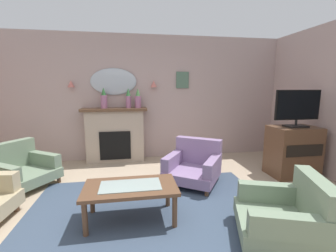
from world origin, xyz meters
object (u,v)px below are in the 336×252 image
Objects in this scene: mantel_vase_centre at (128,98)px; tv_flatscreen at (298,107)px; tv_cabinet at (293,151)px; wall_mirror at (114,82)px; wall_sconce_right at (154,84)px; potted_plant_small_fern at (0,160)px; wall_sconce_left at (71,84)px; armchair_by_coffee_table at (21,168)px; armchair_near_fireplace at (288,214)px; armchair_beside_couch at (194,164)px; coffee_table at (131,190)px; mantel_vase_left at (104,99)px; fireplace at (115,135)px; mantel_vase_right at (138,99)px; framed_picture at (182,80)px.

tv_flatscreen is (2.91, -1.35, -0.11)m from mantel_vase_centre.
wall_mirror is at bearing 154.98° from tv_cabinet.
potted_plant_small_fern is (-2.85, -0.62, -1.35)m from wall_sconce_right.
wall_sconce_left is 1.87m from armchair_by_coffee_table.
wall_sconce_left reaches higher than armchair_near_fireplace.
armchair_by_coffee_table is at bearing -153.62° from wall_sconce_right.
mantel_vase_centre is at bearing 128.90° from armchair_beside_couch.
tv_cabinet is (4.06, -1.45, -1.21)m from wall_sconce_left.
armchair_beside_couch reaches higher than coffee_table.
wall_sconce_right reaches higher than mantel_vase_left.
wall_mirror reaches higher than wall_sconce_right.
wall_sconce_left is 2.97m from coffee_table.
wall_mirror is 2.54m from potted_plant_small_fern.
fireplace is 2.26× the size of potted_plant_small_fern.
mantel_vase_left is 3.07× the size of wall_sconce_left.
mantel_vase_left reaches higher than coffee_table.
wall_mirror is at bearing 3.37° from wall_sconce_left.
armchair_near_fireplace is at bearing -128.63° from tv_cabinet.
armchair_beside_couch is 1.87× the size of potted_plant_small_fern.
wall_sconce_left reaches higher than tv_flatscreen.
mantel_vase_left is 0.50m from mantel_vase_centre.
fireplace is 2.09m from potted_plant_small_fern.
mantel_vase_left is at bearing -139.64° from wall_mirror.
wall_sconce_left is 1.70m from wall_sconce_right.
mantel_vase_left is at bearing 180.00° from mantel_vase_right.
armchair_by_coffee_table is 0.76m from potted_plant_small_fern.
armchair_near_fireplace is at bearing -61.55° from mantel_vase_centre.
armchair_by_coffee_table is (-2.30, -1.14, -1.35)m from wall_sconce_right.
mantel_vase_left reaches higher than tv_flatscreen.
armchair_near_fireplace is at bearing -57.49° from fireplace.
armchair_by_coffee_table reaches higher than coffee_table.
mantel_vase_centre is 2.28m from armchair_by_coffee_table.
wall_sconce_left is (-1.15, 0.12, 0.30)m from mantel_vase_centre.
mantel_vase_left is 0.45m from wall_mirror.
tv_cabinet is (2.91, -1.33, -0.91)m from mantel_vase_centre.
armchair_beside_couch is at bearing -6.18° from armchair_by_coffee_table.
mantel_vase_centre reaches higher than tv_cabinet.
mantel_vase_right is at bearing 85.20° from coffee_table.
mantel_vase_right is 0.49m from wall_sconce_right.
wall_sconce_right is at bearing 148.47° from tv_cabinet.
armchair_near_fireplace is at bearing -58.69° from wall_mirror.
potted_plant_small_fern is at bearing -169.03° from framed_picture.
wall_sconce_left is 1.88m from potted_plant_small_fern.
fireplace is 1.31× the size of armchair_near_fireplace.
fireplace reaches higher than armchair_by_coffee_table.
wall_sconce_right reaches higher than tv_flatscreen.
armchair_beside_couch is (-0.13, -1.50, -1.44)m from framed_picture.
wall_sconce_left is 4.35m from armchair_near_fireplace.
framed_picture is at bearing 1.46° from wall_sconce_left.
fireplace is 1.51× the size of tv_cabinet.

